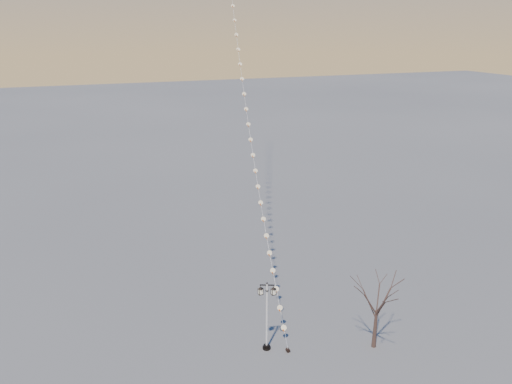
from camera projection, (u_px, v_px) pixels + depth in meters
name	position (u px, v px, depth m)	size (l,w,h in m)	color
ground	(269.00, 361.00, 28.36)	(300.00, 300.00, 0.00)	#545455
street_lamp	(267.00, 313.00, 28.69)	(1.04, 0.65, 4.30)	black
bare_tree	(377.00, 301.00, 28.69)	(2.62, 2.62, 4.35)	#3A2822
kite_train	(242.00, 34.00, 41.31)	(8.01, 37.20, 34.47)	black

